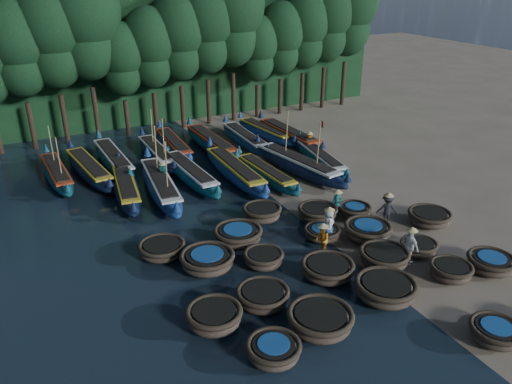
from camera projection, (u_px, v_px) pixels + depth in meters
name	position (u px, v px, depth m)	size (l,w,h in m)	color
ground	(316.00, 232.00, 25.36)	(120.00, 120.00, 0.00)	gray
foliage_wall	(165.00, 60.00, 42.27)	(40.00, 3.00, 10.00)	black
coracle_3	(496.00, 332.00, 17.85)	(2.12, 2.12, 0.69)	brown
coracle_5	(274.00, 350.00, 16.99)	(2.06, 2.06, 0.72)	brown
coracle_6	(320.00, 320.00, 18.33)	(2.55, 2.55, 0.84)	brown
coracle_7	(386.00, 289.00, 20.06)	(2.82, 2.82, 0.85)	brown
coracle_8	(451.00, 271.00, 21.39)	(1.86, 1.86, 0.73)	brown
coracle_9	(491.00, 263.00, 21.91)	(2.49, 2.49, 0.75)	brown
coracle_10	(214.00, 317.00, 18.50)	(2.16, 2.16, 0.82)	brown
coracle_11	(263.00, 296.00, 19.72)	(2.18, 2.18, 0.74)	brown
coracle_12	(328.00, 269.00, 21.47)	(2.86, 2.86, 0.76)	brown
coracle_13	(384.00, 257.00, 22.30)	(2.57, 2.57, 0.80)	brown
coracle_14	(419.00, 247.00, 23.24)	(1.82, 1.82, 0.66)	brown
coracle_15	(207.00, 260.00, 22.05)	(2.95, 2.95, 0.82)	brown
coracle_16	(264.00, 258.00, 22.27)	(2.11, 2.11, 0.74)	brown
coracle_17	(322.00, 233.00, 24.50)	(1.91, 1.91, 0.64)	brown
coracle_18	(368.00, 231.00, 24.47)	(2.37, 2.37, 0.83)	brown
coracle_19	(429.00, 217.00, 25.90)	(2.37, 2.37, 0.74)	brown
coracle_20	(162.00, 249.00, 23.03)	(2.33, 2.33, 0.71)	brown
coracle_21	(238.00, 235.00, 24.04)	(2.83, 2.83, 0.85)	brown
coracle_22	(262.00, 213.00, 26.25)	(2.35, 2.35, 0.82)	brown
coracle_23	(318.00, 212.00, 26.37)	(2.57, 2.57, 0.76)	brown
coracle_24	(355.00, 210.00, 26.65)	(1.85, 1.85, 0.68)	brown
long_boat_2	(126.00, 187.00, 29.13)	(2.45, 8.05, 1.43)	#0E1835
long_boat_3	(161.00, 185.00, 29.19)	(2.51, 8.98, 3.84)	navy
long_boat_4	(190.00, 173.00, 30.93)	(1.85, 8.44, 1.49)	#0D424F
long_boat_5	(235.00, 171.00, 31.22)	(1.78, 9.05, 1.59)	navy
long_boat_6	(266.00, 174.00, 31.05)	(1.65, 7.50, 1.32)	#0D424F
long_boat_7	(298.00, 165.00, 32.11)	(3.05, 9.03, 3.89)	#0E1835
long_boat_8	(321.00, 159.00, 33.36)	(2.50, 7.63, 1.36)	#0D424F
long_boat_9	(57.00, 173.00, 31.05)	(1.69, 7.76, 3.30)	#0D424F
long_boat_10	(89.00, 169.00, 31.59)	(2.44, 8.46, 1.50)	#0E1835
long_boat_11	(113.00, 159.00, 33.13)	(1.74, 8.68, 1.53)	#0D424F
long_boat_12	(157.00, 153.00, 34.34)	(1.40, 7.91, 3.36)	#0E1835
long_boat_13	(174.00, 145.00, 35.85)	(1.74, 8.04, 1.42)	navy
long_boat_14	(211.00, 143.00, 36.12)	(1.72, 8.85, 1.56)	#0D424F
long_boat_15	(245.00, 139.00, 37.11)	(1.71, 8.15, 1.43)	navy
long_boat_16	(266.00, 132.00, 38.75)	(2.24, 7.66, 1.36)	navy
long_boat_17	(289.00, 135.00, 37.64)	(1.89, 8.94, 1.57)	#0E1835
fisherman_0	(329.00, 223.00, 24.27)	(0.83, 0.98, 1.89)	silver
fisherman_1	(337.00, 202.00, 26.53)	(0.61, 0.65, 1.69)	#1A706C
fisherman_2	(322.00, 239.00, 23.02)	(0.84, 0.93, 1.76)	#C67A1A
fisherman_3	(387.00, 208.00, 25.83)	(1.23, 1.10, 1.86)	black
fisherman_4	(410.00, 245.00, 22.32)	(0.52, 1.04, 1.95)	silver
fisherman_5	(164.00, 176.00, 29.70)	(0.60, 1.62, 1.91)	#1A706C
fisherman_6	(309.00, 142.00, 35.52)	(0.88, 0.81, 1.72)	#C67A1A
tree_2	(16.00, 46.00, 33.72)	(4.51, 4.51, 10.63)	black
tree_3	(51.00, 34.00, 34.40)	(4.92, 4.92, 11.60)	black
tree_4	(83.00, 22.00, 35.08)	(5.34, 5.34, 12.58)	black
tree_5	(121.00, 59.00, 37.16)	(3.68, 3.68, 8.68)	black
tree_6	(150.00, 47.00, 37.84)	(4.09, 4.09, 9.65)	black
tree_7	(178.00, 36.00, 38.51)	(4.51, 4.51, 10.63)	black
tree_8	(205.00, 25.00, 39.19)	(4.92, 4.92, 11.60)	black
tree_9	(232.00, 15.00, 39.86)	(5.34, 5.34, 12.58)	black
tree_10	(257.00, 48.00, 41.95)	(3.68, 3.68, 8.68)	black
tree_11	(281.00, 38.00, 42.62)	(4.09, 4.09, 9.65)	black
tree_12	(304.00, 28.00, 43.30)	(4.51, 4.51, 10.63)	black
tree_13	(327.00, 19.00, 43.98)	(4.92, 4.92, 11.60)	black
tree_14	(348.00, 9.00, 44.65)	(5.34, 5.34, 12.58)	black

